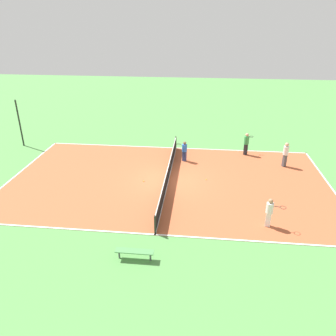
# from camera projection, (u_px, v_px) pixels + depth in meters

# --- Properties ---
(ground_plane) EXTENTS (80.00, 80.00, 0.00)m
(ground_plane) POSITION_uv_depth(u_px,v_px,m) (168.00, 181.00, 21.06)
(ground_plane) COLOR #518E47
(court_surface) EXTENTS (11.73, 20.35, 0.02)m
(court_surface) POSITION_uv_depth(u_px,v_px,m) (168.00, 181.00, 21.05)
(court_surface) COLOR #B75633
(court_surface) RESTS_ON ground_plane
(tennis_net) EXTENTS (11.53, 0.10, 0.99)m
(tennis_net) POSITION_uv_depth(u_px,v_px,m) (168.00, 173.00, 20.84)
(tennis_net) COLOR black
(tennis_net) RESTS_ON court_surface
(bench) EXTENTS (0.36, 1.67, 0.45)m
(bench) POSITION_uv_depth(u_px,v_px,m) (135.00, 252.00, 14.06)
(bench) COLOR #4C8C4C
(bench) RESTS_ON ground_plane
(player_near_blue) EXTENTS (0.85, 0.93, 1.49)m
(player_near_blue) POSITION_uv_depth(u_px,v_px,m) (184.00, 150.00, 23.58)
(player_near_blue) COLOR navy
(player_near_blue) RESTS_ON court_surface
(player_far_white) EXTENTS (0.52, 0.98, 1.55)m
(player_far_white) POSITION_uv_depth(u_px,v_px,m) (270.00, 211.00, 16.08)
(player_far_white) COLOR white
(player_far_white) RESTS_ON court_surface
(player_far_green) EXTENTS (0.92, 0.87, 1.71)m
(player_far_green) POSITION_uv_depth(u_px,v_px,m) (246.00, 142.00, 24.62)
(player_far_green) COLOR black
(player_far_green) RESTS_ON court_surface
(player_near_white) EXTENTS (0.50, 0.50, 1.76)m
(player_near_white) POSITION_uv_depth(u_px,v_px,m) (286.00, 153.00, 22.63)
(player_near_white) COLOR #4C4C51
(player_near_white) RESTS_ON court_surface
(tennis_ball_near_net) EXTENTS (0.07, 0.07, 0.07)m
(tennis_ball_near_net) POSITION_uv_depth(u_px,v_px,m) (206.00, 179.00, 21.10)
(tennis_ball_near_net) COLOR #CCE033
(tennis_ball_near_net) RESTS_ON court_surface
(tennis_ball_left_sideline) EXTENTS (0.07, 0.07, 0.07)m
(tennis_ball_left_sideline) POSITION_uv_depth(u_px,v_px,m) (182.00, 152.00, 25.44)
(tennis_ball_left_sideline) COLOR #CCE033
(tennis_ball_left_sideline) RESTS_ON court_surface
(tennis_ball_midcourt) EXTENTS (0.07, 0.07, 0.07)m
(tennis_ball_midcourt) POSITION_uv_depth(u_px,v_px,m) (144.00, 181.00, 20.89)
(tennis_ball_midcourt) COLOR #CCE033
(tennis_ball_midcourt) RESTS_ON court_surface
(fence_post_back_right) EXTENTS (0.12, 0.12, 3.78)m
(fence_post_back_right) POSITION_uv_depth(u_px,v_px,m) (20.00, 123.00, 26.07)
(fence_post_back_right) COLOR black
(fence_post_back_right) RESTS_ON ground_plane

